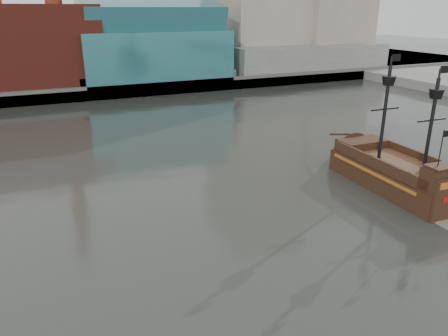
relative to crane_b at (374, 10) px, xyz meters
name	(u,v)px	position (x,y,z in m)	size (l,w,h in m)	color
ground	(292,262)	(-88.23, -92.00, -15.57)	(400.00, 400.00, 0.00)	#252723
promenade_far	(91,73)	(-88.23, 0.00, -14.57)	(220.00, 60.00, 2.00)	slate
seawall	(114,92)	(-88.23, -29.50, -14.27)	(220.00, 1.00, 2.60)	#4C4C49
crane_b	(374,10)	(0.00, 0.00, 0.00)	(19.10, 4.00, 26.25)	slate
pirate_ship	(399,177)	(-71.89, -85.14, -14.36)	(6.23, 18.05, 13.37)	black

